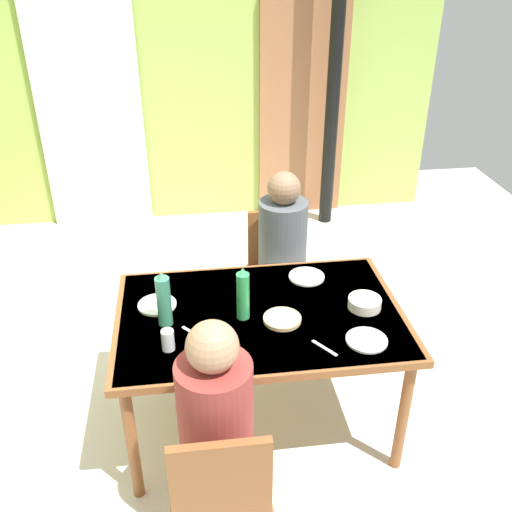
% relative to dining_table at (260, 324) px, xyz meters
% --- Properties ---
extents(ground_plane, '(6.94, 6.94, 0.00)m').
position_rel_dining_table_xyz_m(ground_plane, '(-0.37, 0.17, -0.68)').
color(ground_plane, silver).
extents(wall_back, '(4.76, 0.10, 2.78)m').
position_rel_dining_table_xyz_m(wall_back, '(-0.37, 2.84, 0.71)').
color(wall_back, '#A1C256').
rests_on(wall_back, ground_plane).
extents(door_wooden, '(0.80, 0.05, 2.00)m').
position_rel_dining_table_xyz_m(door_wooden, '(0.78, 2.76, 0.32)').
color(door_wooden, '#9E6340').
rests_on(door_wooden, ground_plane).
extents(stove_pipe_column, '(0.12, 0.12, 2.78)m').
position_rel_dining_table_xyz_m(stove_pipe_column, '(0.99, 2.49, 0.71)').
color(stove_pipe_column, black).
rests_on(stove_pipe_column, ground_plane).
extents(curtain_panel, '(0.90, 0.03, 2.33)m').
position_rel_dining_table_xyz_m(curtain_panel, '(-1.12, 2.74, 0.49)').
color(curtain_panel, white).
rests_on(curtain_panel, ground_plane).
extents(dining_table, '(1.46, 0.96, 0.74)m').
position_rel_dining_table_xyz_m(dining_table, '(0.00, 0.00, 0.00)').
color(dining_table, brown).
rests_on(dining_table, ground_plane).
extents(chair_near_diner, '(0.40, 0.40, 0.87)m').
position_rel_dining_table_xyz_m(chair_near_diner, '(-0.28, -0.83, -0.18)').
color(chair_near_diner, brown).
rests_on(chair_near_diner, ground_plane).
extents(chair_far_diner, '(0.40, 0.40, 0.87)m').
position_rel_dining_table_xyz_m(chair_far_diner, '(0.24, 0.83, -0.18)').
color(chair_far_diner, brown).
rests_on(chair_far_diner, ground_plane).
extents(person_near_diner, '(0.30, 0.37, 0.77)m').
position_rel_dining_table_xyz_m(person_near_diner, '(-0.28, -0.69, 0.11)').
color(person_near_diner, maroon).
rests_on(person_near_diner, ground_plane).
extents(person_far_diner, '(0.30, 0.37, 0.77)m').
position_rel_dining_table_xyz_m(person_far_diner, '(0.24, 0.69, 0.11)').
color(person_far_diner, '#434A5C').
rests_on(person_far_diner, ground_plane).
extents(water_bottle_green_near, '(0.06, 0.06, 0.29)m').
position_rel_dining_table_xyz_m(water_bottle_green_near, '(-0.09, -0.02, 0.20)').
color(water_bottle_green_near, green).
rests_on(water_bottle_green_near, dining_table).
extents(water_bottle_green_far, '(0.07, 0.07, 0.30)m').
position_rel_dining_table_xyz_m(water_bottle_green_far, '(-0.47, -0.02, 0.21)').
color(water_bottle_green_far, '#3A8868').
rests_on(water_bottle_green_far, dining_table).
extents(serving_bowl_center, '(0.17, 0.17, 0.05)m').
position_rel_dining_table_xyz_m(serving_bowl_center, '(0.54, -0.02, 0.10)').
color(serving_bowl_center, white).
rests_on(serving_bowl_center, dining_table).
extents(dinner_plate_near_left, '(0.20, 0.20, 0.01)m').
position_rel_dining_table_xyz_m(dinner_plate_near_left, '(0.31, 0.31, 0.07)').
color(dinner_plate_near_left, white).
rests_on(dinner_plate_near_left, dining_table).
extents(dinner_plate_near_right, '(0.20, 0.20, 0.01)m').
position_rel_dining_table_xyz_m(dinner_plate_near_right, '(0.47, -0.29, 0.07)').
color(dinner_plate_near_right, white).
rests_on(dinner_plate_near_right, dining_table).
extents(dinner_plate_far_center, '(0.20, 0.20, 0.01)m').
position_rel_dining_table_xyz_m(dinner_plate_far_center, '(-0.52, 0.14, 0.07)').
color(dinner_plate_far_center, white).
rests_on(dinner_plate_far_center, dining_table).
extents(drinking_glass_by_near_diner, '(0.06, 0.06, 0.10)m').
position_rel_dining_table_xyz_m(drinking_glass_by_near_diner, '(-0.46, -0.23, 0.12)').
color(drinking_glass_by_near_diner, silver).
rests_on(drinking_glass_by_near_diner, dining_table).
extents(bread_plate_sliced, '(0.19, 0.19, 0.02)m').
position_rel_dining_table_xyz_m(bread_plate_sliced, '(0.10, -0.08, 0.08)').
color(bread_plate_sliced, '#DBB77A').
rests_on(bread_plate_sliced, dining_table).
extents(cutlery_knife_near, '(0.11, 0.12, 0.00)m').
position_rel_dining_table_xyz_m(cutlery_knife_near, '(-0.34, -0.12, 0.07)').
color(cutlery_knife_near, silver).
rests_on(cutlery_knife_near, dining_table).
extents(cutlery_fork_near, '(0.10, 0.13, 0.00)m').
position_rel_dining_table_xyz_m(cutlery_fork_near, '(0.26, -0.32, 0.07)').
color(cutlery_fork_near, silver).
rests_on(cutlery_fork_near, dining_table).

